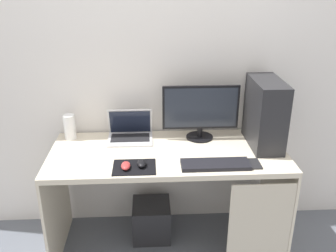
% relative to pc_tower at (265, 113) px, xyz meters
% --- Properties ---
extents(ground_plane, '(8.00, 8.00, 0.00)m').
position_rel_pc_tower_xyz_m(ground_plane, '(-0.65, -0.07, -1.00)').
color(ground_plane, slate).
extents(wall_back, '(4.00, 0.05, 2.60)m').
position_rel_pc_tower_xyz_m(wall_back, '(-0.65, 0.30, 0.30)').
color(wall_back, silver).
rests_on(wall_back, ground_plane).
extents(desk, '(1.56, 0.66, 0.77)m').
position_rel_pc_tower_xyz_m(desk, '(-0.63, -0.08, -0.38)').
color(desk, beige).
rests_on(desk, ground_plane).
extents(pc_tower, '(0.19, 0.41, 0.45)m').
position_rel_pc_tower_xyz_m(pc_tower, '(0.00, 0.00, 0.00)').
color(pc_tower, '#232326').
rests_on(pc_tower, desk).
extents(monitor, '(0.53, 0.19, 0.39)m').
position_rel_pc_tower_xyz_m(monitor, '(-0.41, 0.12, -0.02)').
color(monitor, black).
rests_on(monitor, desk).
extents(laptop, '(0.31, 0.23, 0.21)m').
position_rel_pc_tower_xyz_m(laptop, '(-0.91, 0.14, -0.18)').
color(laptop, silver).
rests_on(laptop, desk).
extents(speaker, '(0.08, 0.08, 0.18)m').
position_rel_pc_tower_xyz_m(speaker, '(-1.33, 0.17, -0.14)').
color(speaker, white).
rests_on(speaker, desk).
extents(keyboard, '(0.42, 0.14, 0.02)m').
position_rel_pc_tower_xyz_m(keyboard, '(-0.37, -0.29, -0.21)').
color(keyboard, black).
rests_on(keyboard, desk).
extents(mousepad, '(0.26, 0.20, 0.00)m').
position_rel_pc_tower_xyz_m(mousepad, '(-0.87, -0.28, -0.22)').
color(mousepad, black).
rests_on(mousepad, desk).
extents(mouse_left, '(0.06, 0.10, 0.03)m').
position_rel_pc_tower_xyz_m(mouse_left, '(-0.82, -0.27, -0.20)').
color(mouse_left, black).
rests_on(mouse_left, mousepad).
extents(mouse_right, '(0.06, 0.10, 0.03)m').
position_rel_pc_tower_xyz_m(mouse_right, '(-0.92, -0.30, -0.20)').
color(mouse_right, '#B23333').
rests_on(mouse_right, mousepad).
extents(cell_phone, '(0.07, 0.13, 0.01)m').
position_rel_pc_tower_xyz_m(cell_phone, '(-0.13, -0.28, -0.22)').
color(cell_phone, '#232326').
rests_on(cell_phone, desk).
extents(subwoofer, '(0.28, 0.28, 0.28)m').
position_rel_pc_tower_xyz_m(subwoofer, '(-0.77, 0.04, -0.86)').
color(subwoofer, '#232326').
rests_on(subwoofer, ground_plane).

